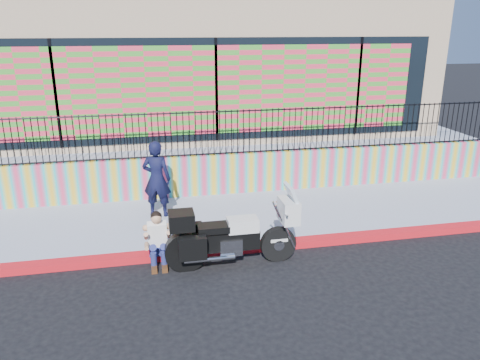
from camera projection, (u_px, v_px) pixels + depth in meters
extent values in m
plane|color=black|center=(248.00, 250.00, 9.93)|extent=(90.00, 90.00, 0.00)
cube|color=red|center=(248.00, 247.00, 9.91)|extent=(16.00, 0.30, 0.15)
cube|color=#898FA4|center=(234.00, 218.00, 11.45)|extent=(16.00, 3.00, 0.15)
cube|color=#DD3A63|center=(222.00, 174.00, 12.74)|extent=(16.00, 0.20, 1.10)
cube|color=#898FA4|center=(200.00, 136.00, 17.51)|extent=(16.00, 10.00, 1.25)
cube|color=tan|center=(199.00, 64.00, 16.50)|extent=(14.00, 8.00, 4.00)
cube|color=black|center=(216.00, 90.00, 12.88)|extent=(12.60, 0.04, 2.80)
cube|color=#E6334D|center=(216.00, 90.00, 12.85)|extent=(11.48, 0.02, 2.40)
cylinder|color=black|center=(278.00, 244.00, 9.41)|extent=(0.72, 0.15, 0.72)
cylinder|color=black|center=(186.00, 253.00, 9.06)|extent=(0.72, 0.15, 0.72)
cube|color=black|center=(233.00, 240.00, 9.18)|extent=(1.04, 0.31, 0.37)
cube|color=silver|center=(230.00, 245.00, 9.20)|extent=(0.44, 0.37, 0.33)
cube|color=silver|center=(243.00, 224.00, 9.12)|extent=(0.60, 0.35, 0.26)
cube|color=black|center=(213.00, 228.00, 9.02)|extent=(0.60, 0.37, 0.13)
cube|color=silver|center=(289.00, 210.00, 9.23)|extent=(0.33, 0.57, 0.46)
cube|color=silver|center=(291.00, 194.00, 9.13)|extent=(0.20, 0.50, 0.37)
cube|color=black|center=(181.00, 220.00, 8.84)|extent=(0.48, 0.46, 0.33)
cube|color=black|center=(193.00, 248.00, 8.70)|extent=(0.53, 0.20, 0.44)
cube|color=black|center=(189.00, 234.00, 9.31)|extent=(0.53, 0.20, 0.44)
cube|color=silver|center=(278.00, 239.00, 9.38)|extent=(0.35, 0.18, 0.07)
imported|color=black|center=(157.00, 179.00, 11.12)|extent=(0.78, 0.63, 1.85)
cube|color=navy|center=(158.00, 249.00, 9.46)|extent=(0.36, 0.28, 0.18)
cube|color=white|center=(157.00, 234.00, 9.31)|extent=(0.38, 0.27, 0.54)
sphere|color=tan|center=(156.00, 219.00, 9.16)|extent=(0.21, 0.21, 0.21)
cube|color=#472814|center=(154.00, 269.00, 9.09)|extent=(0.11, 0.26, 0.10)
cube|color=#472814|center=(165.00, 268.00, 9.13)|extent=(0.11, 0.26, 0.10)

